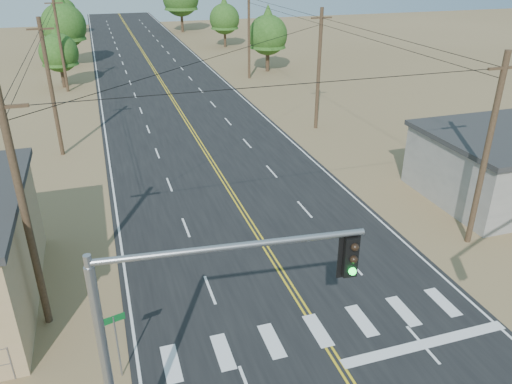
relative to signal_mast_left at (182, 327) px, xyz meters
name	(u,v)px	position (x,y,z in m)	size (l,w,h in m)	color
road	(203,148)	(6.00, 26.20, -5.24)	(15.00, 200.00, 0.02)	black
utility_pole_left_near	(25,213)	(-4.50, 8.20, -0.14)	(1.80, 0.30, 10.00)	#4C3826
utility_pole_left_mid	(51,88)	(-4.50, 28.20, -0.14)	(1.80, 0.30, 10.00)	#4C3826
utility_pole_left_far	(60,44)	(-4.50, 48.20, -0.14)	(1.80, 0.30, 10.00)	#4C3826
utility_pole_right_near	(487,152)	(16.50, 8.20, -0.14)	(1.80, 0.30, 10.00)	#4C3826
utility_pole_right_mid	(319,69)	(16.50, 28.20, -0.14)	(1.80, 0.30, 10.00)	#4C3826
utility_pole_right_far	(249,35)	(16.50, 48.20, -0.14)	(1.80, 0.30, 10.00)	#4C3826
signal_mast_left	(182,327)	(0.00, 0.00, 0.00)	(6.89, 1.04, 7.71)	gray
street_sign	(116,336)	(-1.80, 4.20, -3.42)	(0.80, 0.23, 2.73)	gray
tree_left_near	(58,49)	(-4.92, 50.33, -0.96)	(4.22, 4.22, 7.03)	#3F2D1E
tree_left_mid	(63,21)	(-4.52, 62.53, 0.56)	(5.70, 5.70, 9.51)	#3F2D1E
tree_left_far	(63,8)	(-5.51, 91.69, -0.57)	(4.60, 4.60, 7.67)	#3F2D1E
tree_right_near	(268,31)	(19.92, 51.30, -0.22)	(4.94, 4.94, 8.23)	#3F2D1E
tree_right_mid	(224,16)	(19.29, 70.69, -0.44)	(4.73, 4.73, 7.88)	#3F2D1E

